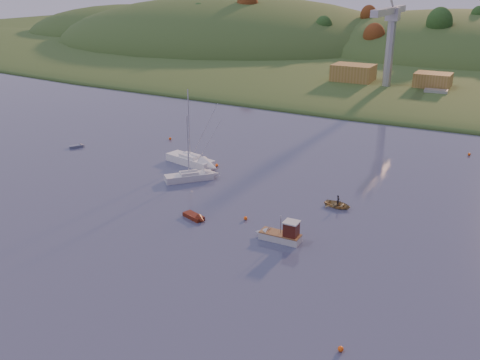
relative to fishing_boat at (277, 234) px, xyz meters
The scene contains 23 objects.
far_shore 199.79m from the fishing_boat, 93.35° to the left, with size 620.00×220.00×1.50m, color #2E5321.
shore_slope 134.96m from the fishing_boat, 94.96° to the left, with size 640.00×150.00×7.00m, color #2E5321.
hill_left_far 251.97m from the fishing_boat, 132.94° to the left, with size 120.00×100.00×32.00m, color #2E5321.
hill_left 197.61m from the fishing_boat, 120.96° to the left, with size 170.00×140.00×44.00m, color #2E5321.
hill_center 179.46m from the fishing_boat, 90.53° to the left, with size 140.00×120.00×36.00m, color #2E5321.
hillside_trees 154.89m from the fishing_boat, 94.32° to the left, with size 280.00×50.00×32.00m, color #1A4619, non-canonical shape.
wharf 91.69m from the fishing_boat, 94.17° to the left, with size 42.00×16.00×2.40m, color slate.
shed_west 94.60m from the fishing_boat, 102.01° to the left, with size 11.00×8.00×4.80m, color olive.
shed_east 93.53m from the fishing_boat, 89.18° to the left, with size 9.00×7.00×4.00m, color olive.
dock_crane 89.87m from the fishing_boat, 96.28° to the left, with size 3.20×28.00×20.30m.
fishing_boat is the anchor object (origin of this frame).
sailboat_near 23.73m from the fishing_boat, 150.03° to the left, with size 6.71×7.01×10.36m.
sailboat_far 30.77m from the fishing_boat, 143.31° to the left, with size 9.55×4.71×12.72m.
canoe 13.28m from the fishing_boat, 76.01° to the left, with size 2.69×3.76×0.78m, color #9E8B57.
paddler 13.27m from the fishing_boat, 76.01° to the left, with size 0.55×0.36×1.50m, color black.
red_tender 11.58m from the fishing_boat, behind, with size 3.92×2.41×1.26m.
grey_dinghy 50.96m from the fishing_boat, 161.03° to the left, with size 2.52×2.92×1.06m.
work_vessel 87.51m from the fishing_boat, 87.82° to the left, with size 13.38×5.68×3.36m.
buoy_0 20.93m from the fishing_boat, 50.48° to the right, with size 0.50×0.50×0.50m, color #FF570D.
buoy_1 6.79m from the fishing_boat, 152.34° to the left, with size 0.50×0.50×0.50m, color #FF570D.
buoy_2 46.04m from the fishing_boat, 141.62° to the left, with size 0.50×0.50×0.50m, color #FF570D.
buoy_3 27.91m from the fishing_boat, 135.96° to the left, with size 0.50×0.50×0.50m, color #FF570D.
buoy_4 48.68m from the fishing_boat, 70.42° to the left, with size 0.50×0.50×0.50m, color #FF570D.
Camera 1 is at (35.17, -22.20, 29.59)m, focal length 40.00 mm.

